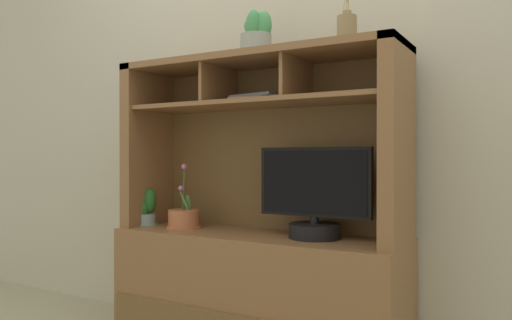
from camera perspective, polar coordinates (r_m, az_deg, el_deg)
The scene contains 8 objects.
back_wall at distance 2.48m, azimuth 2.86°, elevation 12.50°, with size 6.00×0.02×2.80m, color beige.
media_console at distance 2.26m, azimuth 0.08°, elevation -11.39°, with size 1.31×0.45×1.33m.
tv_monitor at distance 2.10m, azimuth 6.68°, elevation -4.58°, with size 0.49×0.22×0.38m.
potted_orchid at distance 2.42m, azimuth -8.26°, elevation -6.64°, with size 0.17×0.17×0.31m.
potted_fern at distance 2.55m, azimuth -12.39°, elevation -5.40°, with size 0.11×0.12×0.18m.
magazine_stack_left at distance 2.25m, azimuth 0.81°, elevation 7.00°, with size 0.28×0.25×0.03m.
diffuser_bottle at distance 2.08m, azimuth 10.33°, elevation 14.46°, with size 0.08×0.08×0.30m.
potted_succulent at distance 2.27m, azimuth 0.04°, elevation 13.98°, with size 0.16×0.16×0.20m.
Camera 1 is at (1.11, -1.91, 0.88)m, focal length 35.03 mm.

